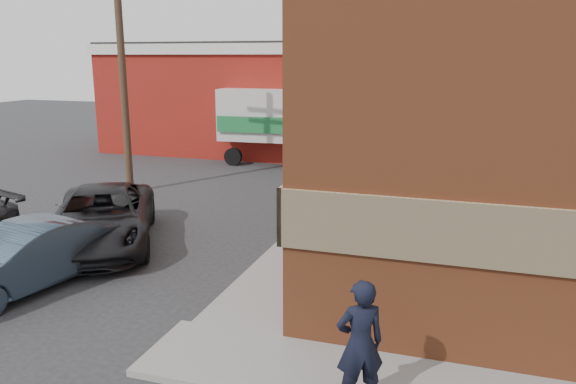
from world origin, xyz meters
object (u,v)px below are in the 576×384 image
Objects in this scene: box_truck at (294,122)px; warehouse at (268,97)px; sedan at (23,258)px; suv_a at (102,218)px; man at (360,344)px; utility_pole at (122,61)px.

warehouse is at bearing 121.05° from box_truck.
sedan is 3.00m from suv_a.
warehouse is 2.96× the size of suv_a.
box_truck is (-6.46, 17.58, 0.94)m from man.
utility_pole is 1.64× the size of suv_a.
box_truck is at bearing 54.58° from suv_a.
man is at bearing -72.77° from box_truck.
box_truck is (2.68, -3.97, -0.81)m from warehouse.
man is 18.76m from box_truck.
warehouse is 16.68m from suv_a.
suv_a is at bearing -99.29° from box_truck.
utility_pole reaches higher than man.
utility_pole is 8.63m from box_truck.
sedan is at bearing -97.39° from box_truck.
suv_a is at bearing -63.17° from utility_pole.
suv_a is at bearing -61.29° from man.
utility_pole is 15.43m from man.
warehouse is 8.68× the size of man.
suv_a is at bearing 105.18° from sedan.
utility_pole is 7.34m from suv_a.
man is 0.26× the size of box_truck.
utility_pole is 1.26× the size of box_truck.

